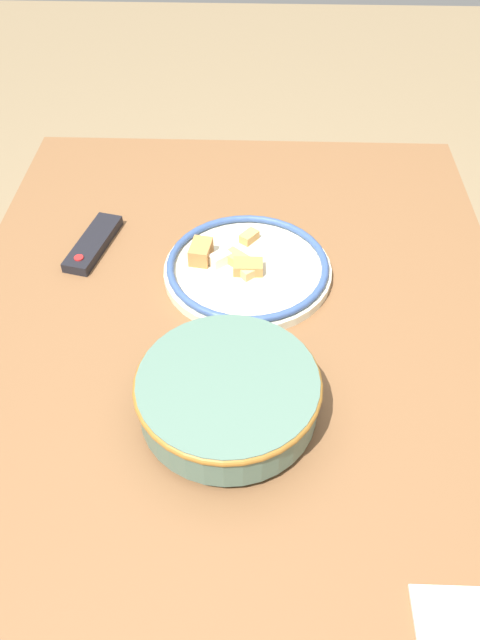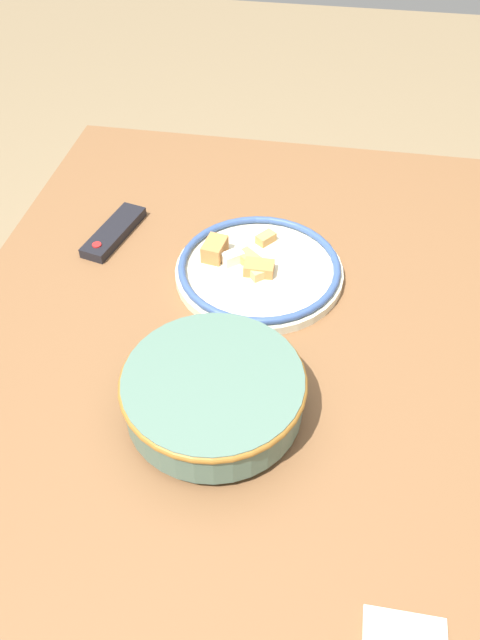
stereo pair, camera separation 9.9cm
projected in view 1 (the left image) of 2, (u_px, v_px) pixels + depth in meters
The scene contains 5 objects.
ground_plane at pixel (235, 548), 1.61m from camera, with size 8.00×8.00×0.00m, color #7F6B4C.
dining_table at pixel (233, 377), 1.12m from camera, with size 1.38×1.00×0.78m.
noodle_bowl at pixel (230, 394), 0.93m from camera, with size 0.28×0.28×0.08m.
food_plate at pixel (246, 268), 1.18m from camera, with size 0.32×0.32×0.05m.
tv_remote at pixel (93, 243), 1.24m from camera, with size 0.18×0.09×0.02m.
Camera 1 is at (-0.71, -0.04, 1.56)m, focal length 35.00 mm.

